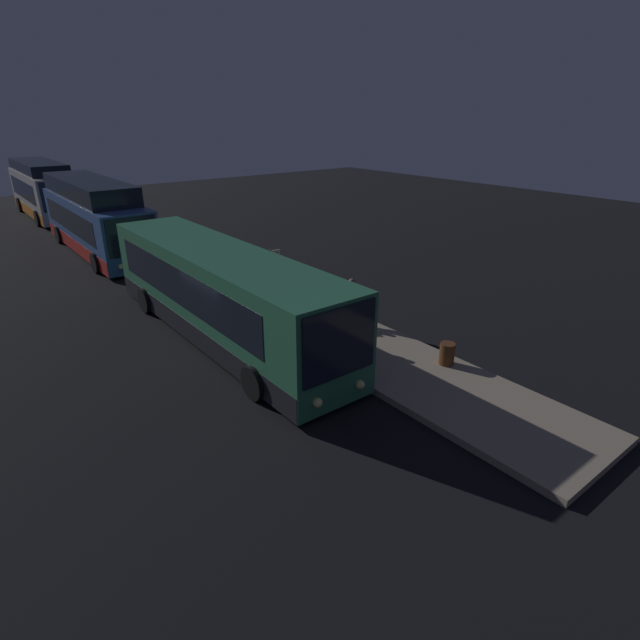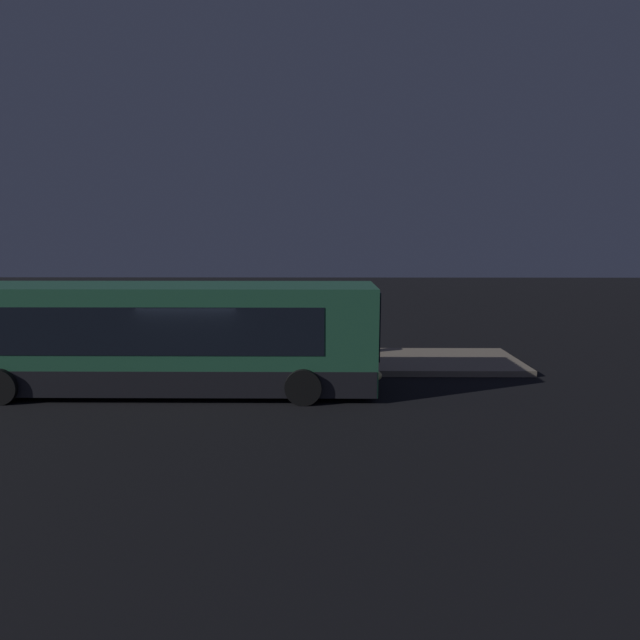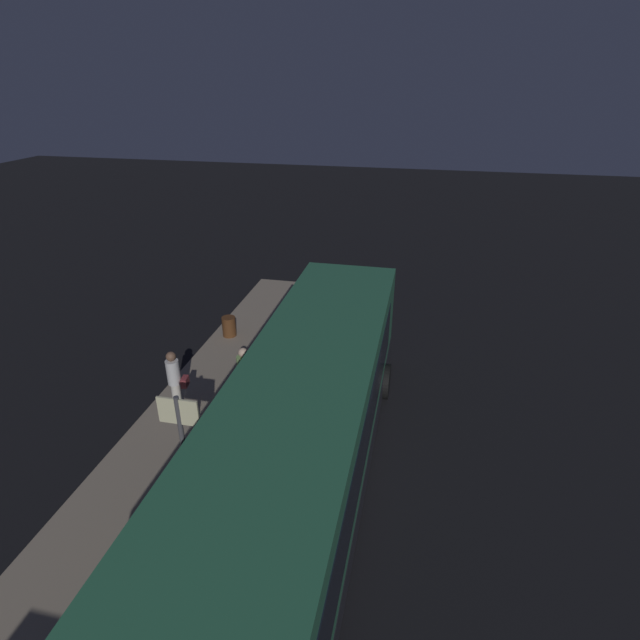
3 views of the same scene
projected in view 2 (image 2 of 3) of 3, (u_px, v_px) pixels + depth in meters
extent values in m
plane|color=black|center=(199.00, 393.00, 13.80)|extent=(80.00, 80.00, 0.00)
cube|color=gray|center=(222.00, 361.00, 16.94)|extent=(20.00, 3.21, 0.19)
cube|color=#2D704C|center=(158.00, 335.00, 13.81)|extent=(11.98, 2.47, 2.80)
cube|color=black|center=(160.00, 372.00, 13.98)|extent=(11.92, 2.49, 0.70)
cube|color=black|center=(147.00, 323.00, 13.76)|extent=(9.82, 2.50, 1.23)
cube|color=black|center=(375.00, 321.00, 13.70)|extent=(0.06, 2.18, 1.80)
sphere|color=#F9E58C|center=(373.00, 363.00, 14.59)|extent=(0.24, 0.24, 0.24)
sphere|color=#F9E58C|center=(377.00, 376.00, 13.25)|extent=(0.24, 0.24, 0.24)
cylinder|color=black|center=(307.00, 363.00, 15.18)|extent=(0.94, 0.30, 0.94)
cylinder|color=black|center=(303.00, 387.00, 12.74)|extent=(0.94, 0.30, 0.94)
cylinder|color=black|center=(52.00, 362.00, 15.24)|extent=(0.94, 0.30, 0.94)
cylinder|color=black|center=(0.00, 386.00, 12.80)|extent=(0.94, 0.30, 0.94)
cylinder|color=#2D2D33|center=(266.00, 353.00, 16.09)|extent=(0.27, 0.27, 0.73)
cylinder|color=#8CB766|center=(266.00, 332.00, 15.97)|extent=(0.39, 0.39, 0.64)
sphere|color=beige|center=(266.00, 319.00, 15.90)|extent=(0.24, 0.24, 0.24)
cube|color=maroon|center=(258.00, 340.00, 16.05)|extent=(0.16, 0.29, 0.24)
cylinder|color=silver|center=(255.00, 342.00, 17.70)|extent=(0.26, 0.26, 0.74)
cylinder|color=silver|center=(255.00, 323.00, 17.58)|extent=(0.37, 0.37, 0.64)
sphere|color=brown|center=(255.00, 311.00, 17.51)|extent=(0.24, 0.24, 0.24)
cube|color=maroon|center=(255.00, 332.00, 17.37)|extent=(0.30, 0.18, 0.24)
cube|color=#598C59|center=(284.00, 353.00, 16.21)|extent=(0.47, 0.19, 0.70)
cylinder|color=black|center=(283.00, 338.00, 16.13)|extent=(0.02, 0.02, 0.24)
cylinder|color=#4C4C51|center=(168.00, 328.00, 16.05)|extent=(0.10, 0.10, 2.33)
cube|color=beige|center=(167.00, 302.00, 15.91)|extent=(0.04, 0.81, 0.56)
cylinder|color=#593319|center=(367.00, 343.00, 17.85)|extent=(0.44, 0.44, 0.65)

